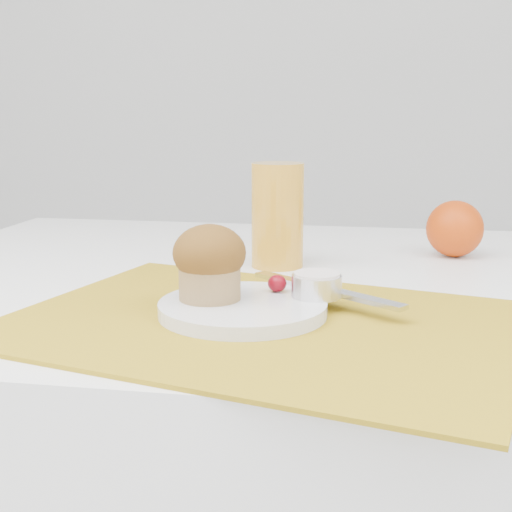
% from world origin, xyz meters
% --- Properties ---
extents(placemat, '(0.58, 0.48, 0.00)m').
position_xyz_m(placemat, '(-0.05, -0.16, 0.75)').
color(placemat, '#A58216').
rests_on(placemat, table).
extents(plate, '(0.21, 0.21, 0.01)m').
position_xyz_m(plate, '(-0.07, -0.15, 0.76)').
color(plate, silver).
rests_on(plate, placemat).
extents(ramekin, '(0.07, 0.07, 0.02)m').
position_xyz_m(ramekin, '(0.00, -0.11, 0.78)').
color(ramekin, silver).
rests_on(ramekin, plate).
extents(cream, '(0.06, 0.06, 0.01)m').
position_xyz_m(cream, '(0.00, -0.11, 0.79)').
color(cream, silver).
rests_on(cream, ramekin).
extents(raspberry_near, '(0.02, 0.02, 0.02)m').
position_xyz_m(raspberry_near, '(-0.04, -0.10, 0.78)').
color(raspberry_near, '#53020B').
rests_on(raspberry_near, plate).
extents(raspberry_far, '(0.02, 0.02, 0.02)m').
position_xyz_m(raspberry_far, '(-0.04, -0.10, 0.78)').
color(raspberry_far, '#500209').
rests_on(raspberry_far, plate).
extents(butter_knife, '(0.17, 0.14, 0.01)m').
position_xyz_m(butter_knife, '(0.01, -0.09, 0.77)').
color(butter_knife, silver).
rests_on(butter_knife, plate).
extents(orange, '(0.08, 0.08, 0.08)m').
position_xyz_m(orange, '(0.17, 0.21, 0.79)').
color(orange, '#C03C06').
rests_on(orange, table).
extents(juice_glass, '(0.08, 0.08, 0.14)m').
position_xyz_m(juice_glass, '(-0.07, 0.10, 0.82)').
color(juice_glass, gold).
rests_on(juice_glass, table).
extents(muffin, '(0.08, 0.08, 0.08)m').
position_xyz_m(muffin, '(-0.11, -0.14, 0.81)').
color(muffin, '#9F7D4D').
rests_on(muffin, plate).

